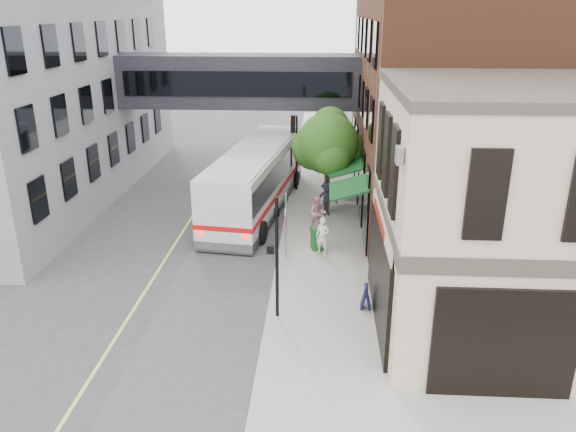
# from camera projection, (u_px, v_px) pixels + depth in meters

# --- Properties ---
(ground) EXTENTS (120.00, 120.00, 0.00)m
(ground) POSITION_uv_depth(u_px,v_px,m) (261.00, 350.00, 18.39)
(ground) COLOR #38383A
(ground) RESTS_ON ground
(sidewalk_main) EXTENTS (4.00, 60.00, 0.15)m
(sidewalk_main) POSITION_uv_depth(u_px,v_px,m) (322.00, 207.00, 31.35)
(sidewalk_main) COLOR gray
(sidewalk_main) RESTS_ON ground
(corner_building) EXTENTS (10.19, 8.12, 8.45)m
(corner_building) POSITION_uv_depth(u_px,v_px,m) (538.00, 215.00, 18.29)
(corner_building) COLOR tan
(corner_building) RESTS_ON ground
(brick_building) EXTENTS (13.76, 18.00, 14.00)m
(brick_building) POSITION_uv_depth(u_px,v_px,m) (477.00, 80.00, 29.43)
(brick_building) COLOR #532B19
(brick_building) RESTS_ON ground
(skyway_bridge) EXTENTS (14.00, 3.18, 3.00)m
(skyway_bridge) POSITION_uv_depth(u_px,v_px,m) (240.00, 81.00, 33.13)
(skyway_bridge) COLOR black
(skyway_bridge) RESTS_ON ground
(traffic_signal_near) EXTENTS (0.44, 0.22, 4.60)m
(traffic_signal_near) POSITION_uv_depth(u_px,v_px,m) (276.00, 243.00, 19.20)
(traffic_signal_near) COLOR black
(traffic_signal_near) RESTS_ON sidewalk_main
(traffic_signal_far) EXTENTS (0.53, 0.28, 4.50)m
(traffic_signal_far) POSITION_uv_depth(u_px,v_px,m) (294.00, 138.00, 33.12)
(traffic_signal_far) COLOR black
(traffic_signal_far) RESTS_ON sidewalk_main
(street_sign_pole) EXTENTS (0.08, 0.75, 3.00)m
(street_sign_pole) POSITION_uv_depth(u_px,v_px,m) (286.00, 220.00, 24.24)
(street_sign_pole) COLOR gray
(street_sign_pole) RESTS_ON sidewalk_main
(street_tree) EXTENTS (3.80, 3.20, 5.60)m
(street_tree) POSITION_uv_depth(u_px,v_px,m) (328.00, 143.00, 29.27)
(street_tree) COLOR #382619
(street_tree) RESTS_ON sidewalk_main
(lane_marking) EXTENTS (0.12, 40.00, 0.01)m
(lane_marking) POSITION_uv_depth(u_px,v_px,m) (182.00, 232.00, 28.02)
(lane_marking) COLOR #D8CC4C
(lane_marking) RESTS_ON ground
(bus) EXTENTS (4.50, 12.97, 3.42)m
(bus) POSITION_uv_depth(u_px,v_px,m) (257.00, 176.00, 30.62)
(bus) COLOR silver
(bus) RESTS_ON ground
(pedestrian_a) EXTENTS (0.73, 0.61, 1.70)m
(pedestrian_a) POSITION_uv_depth(u_px,v_px,m) (322.00, 236.00, 24.98)
(pedestrian_a) COLOR silver
(pedestrian_a) RESTS_ON sidewalk_main
(pedestrian_b) EXTENTS (0.86, 0.68, 1.73)m
(pedestrian_b) POSITION_uv_depth(u_px,v_px,m) (318.00, 213.00, 27.71)
(pedestrian_b) COLOR pink
(pedestrian_b) RESTS_ON sidewalk_main
(pedestrian_c) EXTENTS (1.25, 0.80, 1.84)m
(pedestrian_c) POSITION_uv_depth(u_px,v_px,m) (327.00, 198.00, 29.69)
(pedestrian_c) COLOR #212129
(pedestrian_c) RESTS_ON sidewalk_main
(newspaper_box) EXTENTS (0.62, 0.58, 1.01)m
(newspaper_box) POSITION_uv_depth(u_px,v_px,m) (317.00, 239.00, 25.56)
(newspaper_box) COLOR #124F17
(newspaper_box) RESTS_ON sidewalk_main
(sandwich_board) EXTENTS (0.35, 0.52, 0.90)m
(sandwich_board) POSITION_uv_depth(u_px,v_px,m) (366.00, 297.00, 20.56)
(sandwich_board) COLOR black
(sandwich_board) RESTS_ON sidewalk_main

